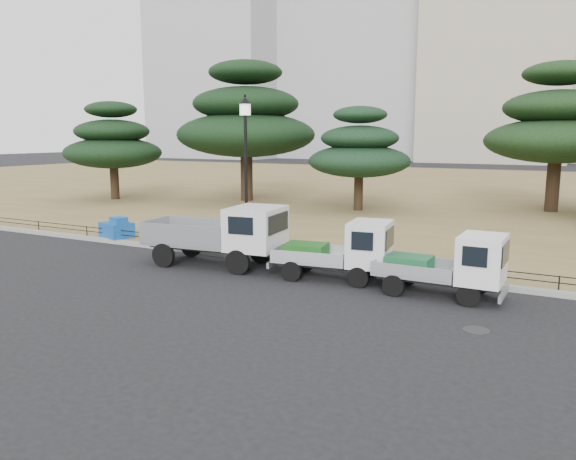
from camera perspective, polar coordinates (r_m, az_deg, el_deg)
The scene contains 14 objects.
ground at distance 16.78m, azimuth -3.21°, elevation -5.39°, with size 220.00×220.00×0.00m, color black.
lawn at distance 45.46m, azimuth 17.14°, elevation 3.82°, with size 120.00×56.00×0.15m, color olive.
curb at distance 18.97m, azimuth 0.85°, elevation -3.37°, with size 120.00×0.25×0.16m, color gray.
truck_large at distance 18.80m, azimuth -6.73°, elevation -0.25°, with size 4.87×2.33×2.05m.
truck_kei_front at distance 16.98m, azimuth 5.47°, elevation -2.08°, with size 3.63×1.90×1.84m.
truck_kei_rear at distance 15.76m, azimuth 16.05°, elevation -3.45°, with size 3.40×1.51×1.77m.
street_lamp at distance 19.81m, azimuth -4.32°, elevation 8.19°, with size 0.49×0.49×5.48m.
pipe_fence at distance 19.02m, azimuth 1.06°, elevation -2.22°, with size 38.00×0.04×0.40m.
tarp_pile at distance 24.32m, azimuth -16.98°, elevation 0.11°, with size 1.55×1.31×0.88m.
manhole at distance 13.53m, azimuth 18.58°, elevation -9.62°, with size 0.60×0.60×0.01m, color #2D2D30.
pine_west_far at distance 38.75m, azimuth -17.39°, elevation 8.42°, with size 6.28×6.28×6.35m.
pine_west_near at distance 36.26m, azimuth -4.29°, elevation 11.00°, with size 8.79×8.79×8.79m.
pine_center_left at distance 31.70m, azimuth 7.26°, elevation 8.00°, with size 5.67×5.67×5.77m.
pine_center_right at distance 34.15m, azimuth 25.70°, elevation 9.52°, with size 7.62×7.62×8.09m.
Camera 1 is at (8.39, -13.87, 4.35)m, focal length 35.00 mm.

